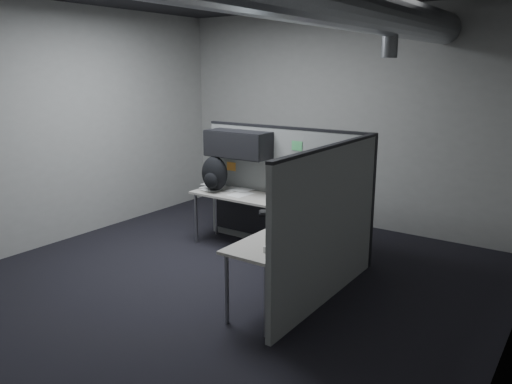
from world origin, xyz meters
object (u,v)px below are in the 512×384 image
Objects in this scene: monitor at (325,193)px; keyboard at (281,213)px; phone at (290,233)px; desk at (275,217)px; backpack at (214,174)px.

keyboard is (-0.34, -0.41, -0.20)m from monitor.
phone is at bearing -83.92° from monitor.
desk is 0.68m from monitor.
backpack is (-1.69, 0.05, 0.01)m from monitor.
monitor reaches higher than phone.
desk is 4.38× the size of monitor.
keyboard is at bearing 149.36° from phone.
monitor is at bearing 60.93° from keyboard.
backpack reaches higher than phone.
keyboard is (0.22, -0.22, 0.14)m from desk.
phone is (0.14, -1.01, -0.18)m from monitor.
backpack reaches higher than keyboard.
desk is 4.54× the size of keyboard.
backpack is (-1.83, 1.06, 0.19)m from phone.
phone is 2.12m from backpack.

